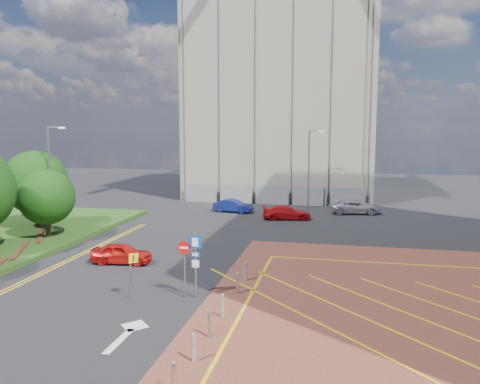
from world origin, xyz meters
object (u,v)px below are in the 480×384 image
(lamp_left_far, at_px, (51,174))
(lamp_back, at_px, (310,166))
(car_blue_back, at_px, (233,206))
(car_red_back, at_px, (286,212))
(tree_d, at_px, (35,182))
(warning_sign, at_px, (131,270))
(car_red_left, at_px, (122,253))
(tree_c, at_px, (46,197))
(car_silver_back, at_px, (355,207))
(sign_cluster, at_px, (191,258))

(lamp_left_far, height_order, lamp_back, lamp_left_far)
(car_blue_back, height_order, car_red_back, car_blue_back)
(tree_d, xyz_separation_m, warning_sign, (14.03, -12.70, -2.44))
(lamp_left_far, height_order, car_red_left, lamp_left_far)
(tree_c, xyz_separation_m, lamp_left_far, (-0.92, 2.00, 1.47))
(warning_sign, distance_m, car_blue_back, 24.11)
(lamp_left_far, height_order, warning_sign, lamp_left_far)
(lamp_left_far, bearing_deg, car_silver_back, 31.45)
(tree_c, bearing_deg, car_red_left, -28.67)
(sign_cluster, xyz_separation_m, car_blue_back, (-3.35, 23.40, -1.32))
(car_blue_back, height_order, car_silver_back, car_silver_back)
(lamp_back, xyz_separation_m, car_red_left, (-9.73, -22.29, -3.74))
(tree_c, distance_m, lamp_left_far, 2.65)
(lamp_left_far, height_order, sign_cluster, lamp_left_far)
(car_red_back, bearing_deg, car_silver_back, -66.46)
(car_red_left, bearing_deg, sign_cluster, -134.65)
(tree_d, distance_m, sign_cluster, 20.74)
(tree_c, height_order, car_red_left, tree_c)
(lamp_back, height_order, car_red_back, lamp_back)
(lamp_left_far, xyz_separation_m, sign_cluster, (14.72, -11.02, -2.71))
(car_blue_back, bearing_deg, lamp_left_far, 144.12)
(tree_c, distance_m, car_red_back, 20.02)
(warning_sign, bearing_deg, car_silver_back, 66.79)
(car_red_left, bearing_deg, lamp_back, -29.79)
(tree_c, relative_size, warning_sign, 2.19)
(car_red_left, height_order, car_silver_back, car_silver_back)
(car_silver_back, bearing_deg, warning_sign, 146.74)
(warning_sign, xyz_separation_m, car_red_left, (-3.19, 5.41, -0.81))
(car_red_back, bearing_deg, car_blue_back, 53.25)
(tree_d, relative_size, car_red_left, 1.68)
(warning_sign, bearing_deg, tree_c, 138.67)
(sign_cluster, bearing_deg, car_red_left, 141.55)
(sign_cluster, bearing_deg, lamp_back, 82.03)
(tree_c, distance_m, warning_sign, 14.80)
(tree_c, relative_size, sign_cluster, 1.53)
(car_red_back, relative_size, car_silver_back, 0.92)
(lamp_left_far, bearing_deg, tree_c, -65.29)
(lamp_left_far, xyz_separation_m, car_red_back, (16.90, 9.78, -4.03))
(sign_cluster, relative_size, car_red_left, 0.88)
(lamp_back, distance_m, car_blue_back, 8.82)
(tree_c, height_order, lamp_left_far, lamp_left_far)
(tree_d, relative_size, car_blue_back, 1.59)
(tree_c, bearing_deg, car_silver_back, 36.04)
(tree_c, relative_size, car_silver_back, 1.04)
(tree_c, height_order, car_silver_back, tree_c)
(tree_d, height_order, lamp_left_far, lamp_left_far)
(warning_sign, distance_m, car_red_back, 22.06)
(sign_cluster, relative_size, car_blue_back, 0.84)
(tree_d, relative_size, sign_cluster, 1.90)
(tree_c, height_order, sign_cluster, tree_c)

